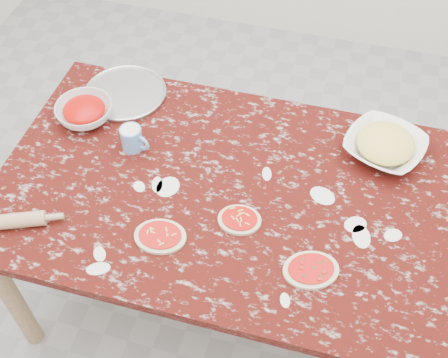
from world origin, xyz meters
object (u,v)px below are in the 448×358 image
(worktable, at_px, (224,202))
(cheese_bowl, at_px, (384,147))
(rolling_pin, at_px, (6,222))
(flour_mug, at_px, (132,138))
(pizza_tray, at_px, (125,94))
(sauce_bowl, at_px, (85,112))

(worktable, distance_m, cheese_bowl, 0.62)
(worktable, bearing_deg, rolling_pin, -151.90)
(flour_mug, bearing_deg, rolling_pin, -121.55)
(worktable, height_order, pizza_tray, pizza_tray)
(flour_mug, distance_m, rolling_pin, 0.52)
(worktable, distance_m, rolling_pin, 0.74)
(pizza_tray, bearing_deg, cheese_bowl, -2.60)
(pizza_tray, xyz_separation_m, sauce_bowl, (-0.10, -0.17, 0.03))
(flour_mug, bearing_deg, worktable, -14.80)
(pizza_tray, bearing_deg, sauce_bowl, -119.76)
(flour_mug, bearing_deg, cheese_bowl, 13.51)
(sauce_bowl, bearing_deg, flour_mug, -21.66)
(worktable, height_order, cheese_bowl, cheese_bowl)
(worktable, bearing_deg, flour_mug, 165.20)
(pizza_tray, distance_m, rolling_pin, 0.72)
(pizza_tray, distance_m, cheese_bowl, 1.03)
(cheese_bowl, distance_m, flour_mug, 0.92)
(rolling_pin, bearing_deg, worktable, 28.10)
(pizza_tray, relative_size, cheese_bowl, 1.17)
(pizza_tray, height_order, rolling_pin, rolling_pin)
(cheese_bowl, xyz_separation_m, flour_mug, (-0.89, -0.21, 0.01))
(sauce_bowl, xyz_separation_m, cheese_bowl, (1.13, 0.12, 0.00))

